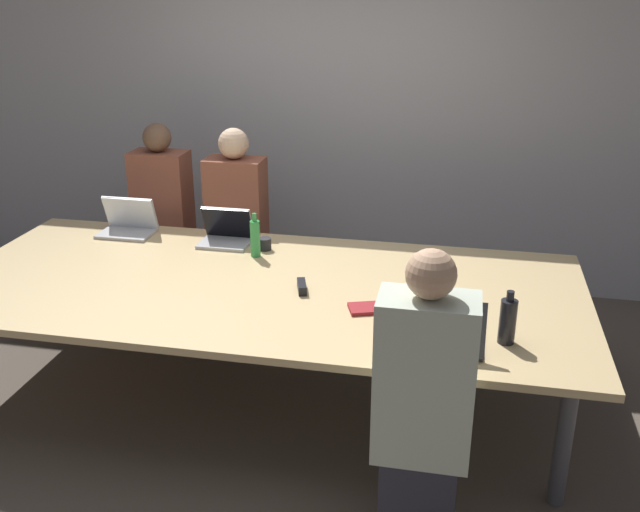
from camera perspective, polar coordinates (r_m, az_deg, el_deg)
The scene contains 15 objects.
ground_plane at distance 4.35m, azimuth -4.37°, elevation -10.94°, with size 24.00×24.00×0.00m, color brown.
curtain_wall at distance 5.57m, azimuth 0.58°, elevation 11.91°, with size 12.00×0.06×2.80m.
conference_table at distance 4.03m, azimuth -4.64°, elevation -2.77°, with size 3.57×1.61×0.72m.
laptop_far_left at distance 4.92m, azimuth -15.09°, elevation 2.55°, with size 0.36×0.24×0.24m.
person_far_left at distance 5.34m, azimuth -12.38°, elevation 2.82°, with size 0.40×0.24×1.38m.
laptop_near_right at distance 3.33m, azimuth 10.04°, elevation -6.28°, with size 0.35×0.26×0.26m.
person_near_right at distance 3.03m, azimuth 8.21°, elevation -12.13°, with size 0.40×0.24×1.37m.
cup_near_right at distance 3.35m, azimuth 5.58°, elevation -6.25°, with size 0.08×0.08×0.10m.
bottle_near_right at distance 3.44m, azimuth 14.79°, elevation -5.02°, with size 0.08×0.08×0.26m.
laptop_far_midleft at distance 4.61m, azimuth -7.51°, elevation 1.84°, with size 0.32×0.24×0.24m.
person_far_midleft at distance 5.05m, azimuth -6.63°, elevation 2.18°, with size 0.40×0.24×1.38m.
cup_far_midleft at distance 4.48m, azimuth -4.43°, elevation 0.97°, with size 0.08×0.08×0.08m.
bottle_far_midleft at distance 4.36m, azimuth -5.21°, elevation 1.46°, with size 0.06×0.06×0.28m.
stapler at distance 3.89m, azimuth -1.46°, elevation -2.47°, with size 0.09×0.16×0.05m.
notebook at distance 3.69m, azimuth 3.87°, elevation -4.20°, with size 0.23×0.19×0.02m.
Camera 1 is at (1.06, -3.52, 2.33)m, focal length 40.00 mm.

